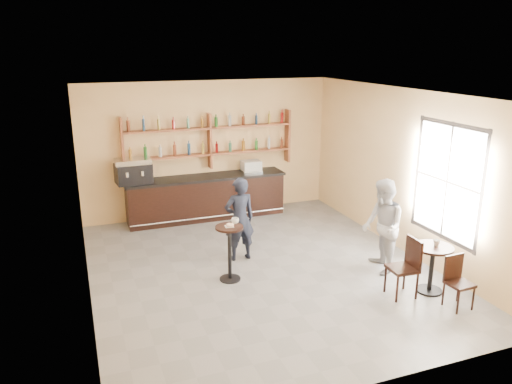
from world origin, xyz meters
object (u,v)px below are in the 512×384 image
object	(u,v)px
bar_counter	(206,197)
chair_south	(460,283)
man_main	(239,219)
chair_west	(402,268)
pedestal_table	(230,253)
cafe_table	(431,269)
espresso_machine	(133,171)
patron_second	(382,227)
pastry_case	(251,166)

from	to	relation	value
bar_counter	chair_south	bearing A→B (deg)	-64.97
bar_counter	man_main	size ratio (longest dim) A/B	2.33
chair_west	chair_south	size ratio (longest dim) A/B	1.17
bar_counter	chair_west	world-z (taller)	bar_counter
pedestal_table	cafe_table	bearing A→B (deg)	-27.85
espresso_machine	chair_south	size ratio (longest dim) A/B	0.91
bar_counter	cafe_table	distance (m)	5.54
chair_south	cafe_table	bearing A→B (deg)	91.65
espresso_machine	pedestal_table	bearing A→B (deg)	-76.65
man_main	pedestal_table	bearing A→B (deg)	58.27
man_main	chair_south	world-z (taller)	man_main
cafe_table	chair_south	world-z (taller)	chair_south
bar_counter	chair_west	bearing A→B (deg)	-67.90
bar_counter	patron_second	bearing A→B (deg)	-60.82
pastry_case	patron_second	distance (m)	4.10
bar_counter	man_main	xyz separation A→B (m)	(-0.03, -2.55, 0.30)
pastry_case	chair_south	distance (m)	5.76
bar_counter	pastry_case	size ratio (longest dim) A/B	8.16
chair_south	patron_second	xyz separation A→B (m)	(-0.38, 1.58, 0.44)
pedestal_table	cafe_table	world-z (taller)	pedestal_table
pedestal_table	man_main	xyz separation A→B (m)	(0.45, 0.79, 0.31)
pedestal_table	man_main	size ratio (longest dim) A/B	0.62
espresso_machine	pastry_case	distance (m)	2.78
bar_counter	espresso_machine	xyz separation A→B (m)	(-1.64, 0.00, 0.79)
pastry_case	chair_west	bearing A→B (deg)	-83.39
cafe_table	chair_west	size ratio (longest dim) A/B	0.82
pedestal_table	patron_second	distance (m)	2.77
chair_west	chair_south	xyz separation A→B (m)	(0.60, -0.65, -0.07)
cafe_table	patron_second	world-z (taller)	patron_second
pastry_case	pedestal_table	world-z (taller)	pastry_case
cafe_table	chair_west	xyz separation A→B (m)	(-0.55, 0.05, 0.09)
pastry_case	man_main	size ratio (longest dim) A/B	0.29
bar_counter	pastry_case	bearing A→B (deg)	0.00
pastry_case	chair_west	world-z (taller)	pastry_case
patron_second	man_main	bearing A→B (deg)	-106.92
espresso_machine	pedestal_table	xyz separation A→B (m)	(1.17, -3.34, -0.80)
cafe_table	espresso_machine	bearing A→B (deg)	130.27
man_main	chair_south	xyz separation A→B (m)	(2.61, -2.98, -0.39)
pedestal_table	chair_west	bearing A→B (deg)	-32.06
bar_counter	pastry_case	world-z (taller)	pastry_case
chair_west	cafe_table	bearing A→B (deg)	88.67
man_main	chair_south	bearing A→B (deg)	129.20
man_main	cafe_table	bearing A→B (deg)	135.08
man_main	chair_south	distance (m)	3.98
patron_second	espresso_machine	bearing A→B (deg)	-120.54
pastry_case	patron_second	size ratio (longest dim) A/B	0.27
pastry_case	cafe_table	xyz separation A→B (m)	(1.40, -4.93, -0.76)
chair_south	espresso_machine	bearing A→B (deg)	124.28
chair_south	patron_second	world-z (taller)	patron_second
bar_counter	patron_second	xyz separation A→B (m)	(2.20, -3.95, 0.35)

